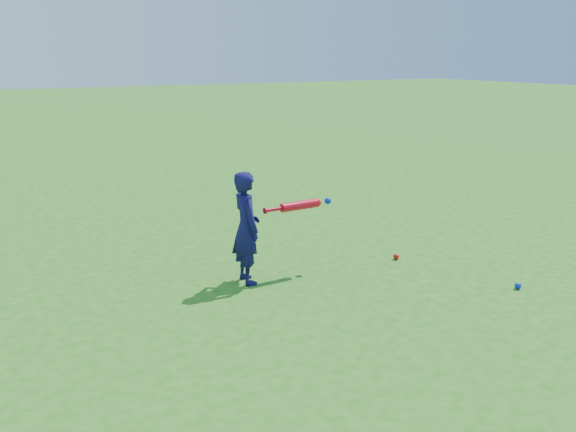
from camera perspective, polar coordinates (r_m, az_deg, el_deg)
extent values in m
plane|color=#256B19|center=(5.94, -7.13, -8.17)|extent=(80.00, 80.00, 0.00)
imported|color=#120F47|center=(6.39, -3.73, -1.04)|extent=(0.32, 0.45, 1.14)
sphere|color=red|center=(7.33, 9.59, -3.58)|extent=(0.07, 0.07, 0.07)
sphere|color=#0C22DA|center=(6.74, 19.75, -5.87)|extent=(0.07, 0.07, 0.07)
cylinder|color=red|center=(6.40, -2.05, 0.47)|extent=(0.02, 0.06, 0.06)
cylinder|color=red|center=(6.46, -1.26, 0.59)|extent=(0.21, 0.05, 0.04)
cylinder|color=red|center=(6.63, 1.03, 0.95)|extent=(0.45, 0.12, 0.09)
sphere|color=red|center=(6.75, 2.56, 1.19)|extent=(0.09, 0.09, 0.09)
sphere|color=#0B27CA|center=(6.84, 3.56, 1.34)|extent=(0.07, 0.07, 0.07)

